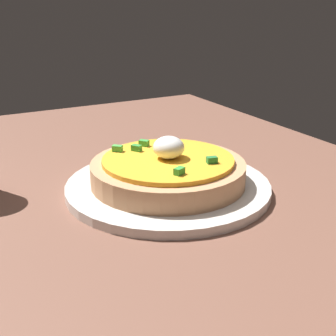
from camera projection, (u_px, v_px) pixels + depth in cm
name	position (u px, v px, depth cm)	size (l,w,h in cm)	color
dining_table	(118.00, 209.00, 59.62)	(99.57, 80.82, 3.21)	brown
plate	(168.00, 187.00, 60.73)	(26.06, 26.06, 1.16)	silver
pizza	(168.00, 170.00, 59.93)	(19.59, 19.59, 6.15)	tan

